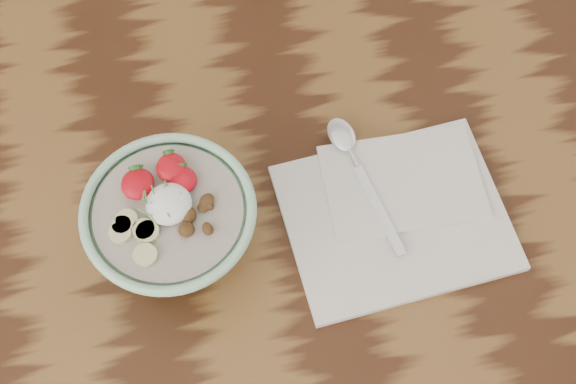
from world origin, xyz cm
name	(u,v)px	position (x,y,z in cm)	size (l,w,h in cm)	color
table	(299,214)	(0.00, 0.00, 65.70)	(160.00, 90.00, 75.00)	#361B0D
breakfast_bowl	(172,225)	(-16.28, -5.25, 81.68)	(19.67, 19.67, 12.99)	#99CEA5
napkin	(397,210)	(10.85, -6.41, 75.69)	(27.88, 23.04, 1.64)	silver
spoon	(350,153)	(6.96, 1.91, 77.09)	(5.83, 20.37, 1.06)	silver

